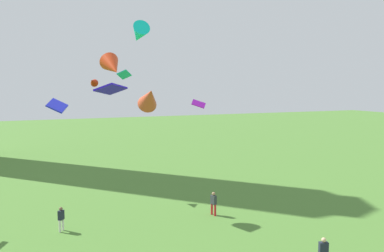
# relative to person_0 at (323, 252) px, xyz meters

# --- Properties ---
(person_0) EXTENTS (0.55, 0.42, 1.84)m
(person_0) POSITION_rel_person_0_xyz_m (0.00, 0.00, 0.00)
(person_0) COLOR silver
(person_0) RESTS_ON ground_plane
(person_1) EXTENTS (0.37, 0.55, 1.82)m
(person_1) POSITION_rel_person_0_xyz_m (-1.23, 10.85, -0.01)
(person_1) COLOR red
(person_1) RESTS_ON ground_plane
(person_2) EXTENTS (0.48, 0.51, 1.71)m
(person_2) POSITION_rel_person_0_xyz_m (-12.40, 11.88, -0.07)
(person_2) COLOR silver
(person_2) RESTS_ON ground_plane
(kite_flying_2) EXTENTS (1.15, 1.35, 0.94)m
(kite_flying_2) POSITION_rel_person_0_xyz_m (-8.40, 21.28, 9.32)
(kite_flying_2) COLOR #B4210A
(kite_flying_3) EXTENTS (1.77, 2.74, 2.33)m
(kite_flying_3) POSITION_rel_person_0_xyz_m (-7.84, 15.49, 10.44)
(kite_flying_3) COLOR red
(kite_flying_4) EXTENTS (1.65, 1.56, 0.95)m
(kite_flying_4) POSITION_rel_person_0_xyz_m (-5.41, 21.52, 10.00)
(kite_flying_4) COLOR #1EB6AA
(kite_flying_5) EXTENTS (2.08, 2.05, 0.71)m
(kite_flying_5) POSITION_rel_person_0_xyz_m (-10.03, 6.20, 8.76)
(kite_flying_5) COLOR #240FD0
(kite_flying_6) EXTENTS (0.85, 1.43, 1.28)m
(kite_flying_6) POSITION_rel_person_0_xyz_m (-9.27, 3.05, 11.47)
(kite_flying_6) COLOR #0DD1CA
(kite_flying_8) EXTENTS (1.15, 1.25, 0.72)m
(kite_flying_8) POSITION_rel_person_0_xyz_m (-13.14, 3.81, 8.00)
(kite_flying_8) COLOR #1A21BA
(kite_flying_10) EXTENTS (1.66, 1.28, 0.95)m
(kite_flying_10) POSITION_rel_person_0_xyz_m (2.15, 21.12, 7.11)
(kite_flying_10) COLOR #BD1BDE
(kite_flying_11) EXTENTS (1.44, 2.19, 1.90)m
(kite_flying_11) POSITION_rel_person_0_xyz_m (-7.46, 7.23, 8.23)
(kite_flying_11) COLOR #C54629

